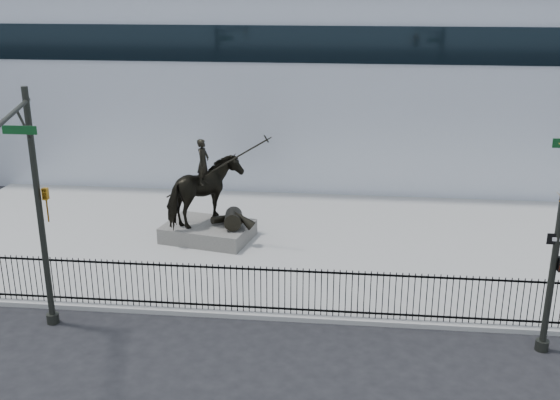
# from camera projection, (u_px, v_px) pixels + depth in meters

# --- Properties ---
(ground) EXTENTS (120.00, 120.00, 0.00)m
(ground) POSITION_uv_depth(u_px,v_px,m) (287.00, 339.00, 18.51)
(ground) COLOR black
(ground) RESTS_ON ground
(plaza) EXTENTS (30.00, 12.00, 0.15)m
(plaza) POSITION_uv_depth(u_px,v_px,m) (305.00, 243.00, 25.08)
(plaza) COLOR gray
(plaza) RESTS_ON ground
(building) EXTENTS (44.00, 14.00, 9.00)m
(building) POSITION_uv_depth(u_px,v_px,m) (323.00, 79.00, 35.93)
(building) COLOR silver
(building) RESTS_ON ground
(picket_fence) EXTENTS (22.10, 0.10, 1.50)m
(picket_fence) POSITION_uv_depth(u_px,v_px,m) (292.00, 291.00, 19.40)
(picket_fence) COLOR black
(picket_fence) RESTS_ON plaza
(statue_plinth) EXTENTS (3.63, 2.85, 0.61)m
(statue_plinth) POSITION_uv_depth(u_px,v_px,m) (208.00, 231.00, 25.23)
(statue_plinth) COLOR #504E49
(statue_plinth) RESTS_ON plaza
(equestrian_statue) EXTENTS (4.06, 2.96, 3.51)m
(equestrian_statue) POSITION_uv_depth(u_px,v_px,m) (208.00, 193.00, 24.71)
(equestrian_statue) COLOR black
(equestrian_statue) RESTS_ON statue_plinth
(traffic_signal_left) EXTENTS (1.52, 4.84, 7.00)m
(traffic_signal_left) POSITION_uv_depth(u_px,v_px,m) (32.00, 203.00, 17.33)
(traffic_signal_left) COLOR black
(traffic_signal_left) RESTS_ON ground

